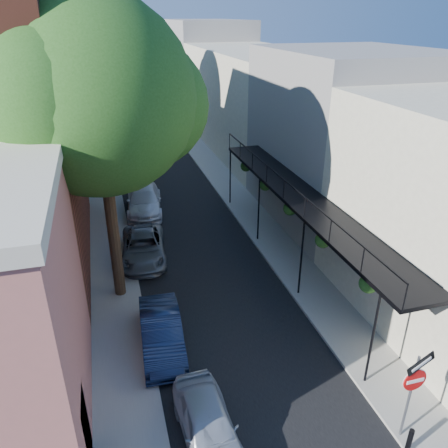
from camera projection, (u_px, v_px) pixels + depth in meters
road_surface at (151, 154)px, 36.42m from camera, size 6.00×64.00×0.01m
sidewalk_left at (102, 157)px, 35.42m from camera, size 2.00×64.00×0.12m
sidewalk_right at (198, 150)px, 37.38m from camera, size 2.00×64.00×0.12m
buildings_left at (17, 102)px, 30.93m from camera, size 10.10×59.10×12.00m
buildings_right at (257, 96)px, 36.26m from camera, size 9.80×55.00×10.00m
sign_post at (414, 383)px, 11.14m from camera, size 0.89×0.17×2.99m
bollard at (409, 441)px, 11.36m from camera, size 0.14×0.14×0.80m
oak_near at (110, 100)px, 15.07m from camera, size 7.48×6.80×11.42m
oak_mid at (104, 90)px, 22.32m from camera, size 6.60×6.00×10.20m
oak_far at (98, 51)px, 29.65m from camera, size 7.70×7.00×11.90m
parked_car_a at (208, 425)px, 11.70m from camera, size 1.57×3.62×1.22m
parked_car_b at (162, 332)px, 15.03m from camera, size 1.58×4.00×1.29m
parked_car_c at (144, 247)px, 20.60m from camera, size 2.45×4.56×1.22m
parked_car_d at (144, 200)px, 25.56m from camera, size 2.44×4.98×1.39m
parked_car_e at (143, 174)px, 30.15m from camera, size 1.54×3.57×1.20m
parked_car_f at (122, 157)px, 33.44m from camera, size 1.92×4.33×1.38m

